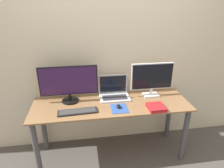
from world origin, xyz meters
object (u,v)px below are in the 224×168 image
Objects in this scene: laptop at (114,92)px; book at (156,107)px; mouse at (119,106)px; keyboard at (78,112)px; monitor_right at (152,78)px; monitor_left at (69,83)px.

book is at bearing -41.95° from laptop.
laptop is 0.30m from mouse.
mouse is at bearing 2.62° from keyboard.
book is at bearing -98.57° from monitor_right.
monitor_left reaches higher than keyboard.
monitor_right is (0.99, 0.00, -0.00)m from monitor_left.
monitor_right reaches higher than book.
monitor_left is 0.36m from keyboard.
monitor_left reaches higher than laptop.
laptop is 0.55m from keyboard.
laptop is (0.53, 0.05, -0.17)m from monitor_left.
laptop reaches higher than mouse.
monitor_right is 0.39m from book.
book is at bearing -10.46° from mouse.
monitor_left reaches higher than monitor_right.
monitor_left is 1.27× the size of monitor_right.
keyboard is 0.85m from book.
monitor_left is 3.42× the size of book.
mouse is 0.37× the size of book.
monitor_left is 0.63m from mouse.
laptop is at bearing 173.90° from monitor_right.
monitor_right is 0.56m from mouse.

